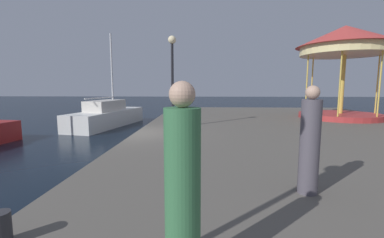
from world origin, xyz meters
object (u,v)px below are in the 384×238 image
(carousel, at_px, (344,49))
(person_far_corner, at_px, (183,192))
(lamp_post_mid_promenade, at_px, (172,65))
(bollard_south, at_px, (0,228))
(person_by_the_water, at_px, (310,144))
(sailboat_white, at_px, (107,116))

(carousel, distance_m, person_far_corner, 16.27)
(lamp_post_mid_promenade, bearing_deg, bollard_south, -96.58)
(lamp_post_mid_promenade, bearing_deg, person_by_the_water, -65.77)
(carousel, relative_size, bollard_south, 13.53)
(sailboat_white, relative_size, person_by_the_water, 3.75)
(sailboat_white, height_order, carousel, sailboat_white)
(bollard_south, relative_size, person_by_the_water, 0.21)
(lamp_post_mid_promenade, height_order, person_by_the_water, lamp_post_mid_promenade)
(person_by_the_water, height_order, person_far_corner, person_far_corner)
(lamp_post_mid_promenade, relative_size, person_far_corner, 2.13)
(carousel, bearing_deg, lamp_post_mid_promenade, -157.20)
(bollard_south, bearing_deg, lamp_post_mid_promenade, 83.42)
(carousel, height_order, person_by_the_water, carousel)
(person_by_the_water, bearing_deg, bollard_south, -158.36)
(sailboat_white, relative_size, lamp_post_mid_promenade, 1.73)
(sailboat_white, xyz_separation_m, lamp_post_mid_promenade, (5.14, -5.43, 2.95))
(carousel, xyz_separation_m, person_far_corner, (-8.43, -13.56, -3.13))
(sailboat_white, height_order, bollard_south, sailboat_white)
(sailboat_white, height_order, person_far_corner, sailboat_white)
(sailboat_white, xyz_separation_m, person_by_the_water, (8.42, -12.71, 1.00))
(sailboat_white, relative_size, bollard_south, 17.98)
(person_far_corner, bearing_deg, lamp_post_mid_promenade, 97.25)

